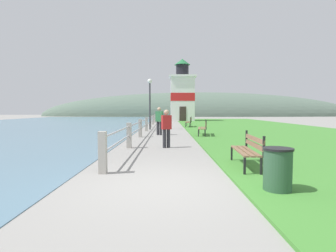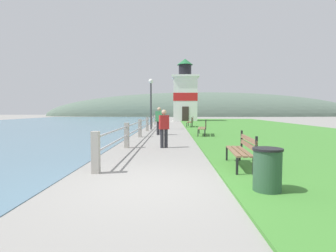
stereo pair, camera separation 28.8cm
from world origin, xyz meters
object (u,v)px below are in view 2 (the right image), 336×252
Objects in this scene: park_bench_midway at (203,127)px; person_by_railing at (164,127)px; person_strolling at (159,120)px; lamp_post at (151,95)px; park_bench_far at (191,121)px; lighthouse at (185,95)px; trash_bin at (267,171)px; park_bench_near at (242,148)px.

person_by_railing reaches higher than park_bench_midway.
person_by_railing is at bearing -156.18° from person_strolling.
lamp_post is (-0.88, 4.55, 1.82)m from person_strolling.
person_by_railing is (-1.94, -12.54, 0.30)m from park_bench_far.
park_bench_far is 13.92m from lighthouse.
park_bench_midway is 1.31× the size of person_by_railing.
lighthouse reaches higher than park_bench_midway.
trash_bin is (-0.08, -10.62, -0.12)m from park_bench_midway.
park_bench_near is 0.95× the size of park_bench_far.
lighthouse reaches higher than lamp_post.
person_by_railing is 6.19m from trash_bin.
trash_bin is at bearing -89.96° from lighthouse.
lamp_post reaches higher than park_bench_far.
person_strolling is at bearing -6.31° from park_bench_midway.
person_by_railing is (-2.15, -4.80, 0.30)m from park_bench_midway.
park_bench_far is 0.22× the size of lighthouse.
lamp_post is (-3.51, 5.19, 2.20)m from park_bench_midway.
lighthouse is 2.18× the size of lamp_post.
lighthouse is (0.11, 13.57, 3.09)m from park_bench_far.
park_bench_far is at bearing 90.40° from trash_bin.
person_strolling is at bearing 78.92° from park_bench_far.
lighthouse is 21.00m from person_strolling.
park_bench_midway reaches higher than trash_bin.
park_bench_near is 4.39m from person_by_railing.
person_by_railing is (0.47, -5.44, -0.09)m from person_strolling.
park_bench_near is 14.41m from lamp_post.
park_bench_near is 2.01m from trash_bin.
park_bench_midway is 5.26m from person_by_railing.
trash_bin is at bearing -77.77° from lamp_post.
park_bench_far is 1.10× the size of person_strolling.
park_bench_near is at bearing 87.82° from trash_bin.
park_bench_near reaches higher than trash_bin.
trash_bin is at bearing 98.12° from park_bench_far.
park_bench_midway is at bearing -55.98° from lamp_post.
park_bench_midway is at bearing 89.58° from trash_bin.
lamp_post is at bearing 29.82° from person_strolling.
person_by_railing is 0.39× the size of lamp_post.
person_by_railing is at bearing -94.49° from lighthouse.
person_by_railing is (-2.15, 3.82, 0.30)m from park_bench_near.
person_by_railing reaches higher than park_bench_near.
lighthouse reaches higher than trash_bin.
person_strolling is 4.97m from lamp_post.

